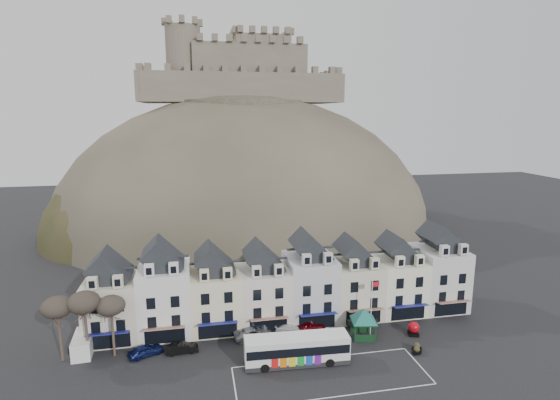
% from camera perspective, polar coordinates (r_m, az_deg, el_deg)
% --- Properties ---
extents(ground, '(300.00, 300.00, 0.00)m').
position_cam_1_polar(ground, '(52.62, 4.85, -22.85)').
color(ground, black).
rests_on(ground, ground).
extents(coach_bay_markings, '(22.00, 7.50, 0.01)m').
position_cam_1_polar(coach_bay_markings, '(54.12, 6.65, -21.82)').
color(coach_bay_markings, silver).
rests_on(coach_bay_markings, ground).
extents(townhouse_terrace, '(54.40, 9.35, 11.80)m').
position_cam_1_polar(townhouse_terrace, '(63.84, 1.05, -10.96)').
color(townhouse_terrace, beige).
rests_on(townhouse_terrace, ground).
extents(castle_hill, '(100.00, 76.00, 68.00)m').
position_cam_1_polar(castle_hill, '(115.34, -4.00, -3.44)').
color(castle_hill, '#3D392F').
rests_on(castle_hill, ground).
extents(castle, '(50.20, 22.20, 22.00)m').
position_cam_1_polar(castle, '(118.84, -5.09, 16.47)').
color(castle, '#61564A').
rests_on(castle, ground).
extents(tree_left_far, '(3.61, 3.61, 8.24)m').
position_cam_1_polar(tree_left_far, '(59.30, -27.10, -12.41)').
color(tree_left_far, '#3B2E25').
rests_on(tree_left_far, ground).
extents(tree_left_mid, '(3.78, 3.78, 8.64)m').
position_cam_1_polar(tree_left_mid, '(58.40, -24.24, -12.15)').
color(tree_left_mid, '#3B2E25').
rests_on(tree_left_mid, ground).
extents(tree_left_near, '(3.43, 3.43, 7.84)m').
position_cam_1_polar(tree_left_near, '(58.04, -21.23, -12.79)').
color(tree_left_near, '#3B2E25').
rests_on(tree_left_near, ground).
extents(bus, '(12.59, 3.51, 3.52)m').
position_cam_1_polar(bus, '(54.98, 2.20, -18.79)').
color(bus, '#262628').
rests_on(bus, ground).
extents(bus_shelter, '(6.36, 6.36, 4.10)m').
position_cam_1_polar(bus_shelter, '(60.80, 10.89, -14.55)').
color(bus_shelter, '#103219').
rests_on(bus_shelter, ground).
extents(red_buoy, '(1.58, 1.58, 1.91)m').
position_cam_1_polar(red_buoy, '(63.88, 17.06, -15.74)').
color(red_buoy, black).
rests_on(red_buoy, ground).
extents(flagpole, '(1.11, 0.20, 7.68)m').
position_cam_1_polar(flagpole, '(61.33, 11.93, -13.12)').
color(flagpole, silver).
rests_on(flagpole, ground).
extents(white_van, '(2.56, 5.24, 2.33)m').
position_cam_1_polar(white_van, '(62.46, -24.27, -16.74)').
color(white_van, white).
rests_on(white_van, ground).
extents(planter_west, '(1.12, 0.74, 1.06)m').
position_cam_1_polar(planter_west, '(59.83, 17.42, -18.24)').
color(planter_west, black).
rests_on(planter_west, ground).
extents(planter_east, '(1.15, 0.78, 1.12)m').
position_cam_1_polar(planter_east, '(60.55, 17.44, -17.83)').
color(planter_east, black).
rests_on(planter_east, ground).
extents(car_navy, '(4.54, 3.25, 1.44)m').
position_cam_1_polar(car_navy, '(59.32, -17.16, -18.26)').
color(car_navy, '#0E1646').
rests_on(car_navy, ground).
extents(car_black, '(4.09, 1.67, 1.32)m').
position_cam_1_polar(car_black, '(58.86, -12.67, -18.33)').
color(car_black, black).
rests_on(car_black, ground).
extents(car_silver, '(5.33, 3.05, 1.43)m').
position_cam_1_polar(car_silver, '(60.84, -3.55, -16.95)').
color(car_silver, '#9A9DA1').
rests_on(car_silver, ground).
extents(car_white, '(4.45, 2.48, 1.22)m').
position_cam_1_polar(car_white, '(62.20, 1.33, -16.37)').
color(car_white, white).
rests_on(car_white, ground).
extents(car_maroon, '(4.16, 2.25, 1.34)m').
position_cam_1_polar(car_maroon, '(62.68, 4.10, -16.10)').
color(car_maroon, '#5E050E').
rests_on(car_maroon, ground).
extents(car_charcoal, '(4.82, 2.73, 1.50)m').
position_cam_1_polar(car_charcoal, '(64.95, 10.65, -15.16)').
color(car_charcoal, black).
rests_on(car_charcoal, ground).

